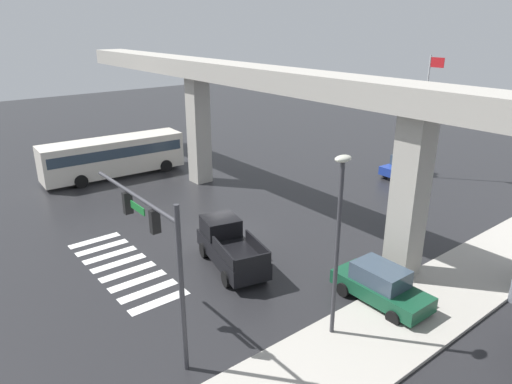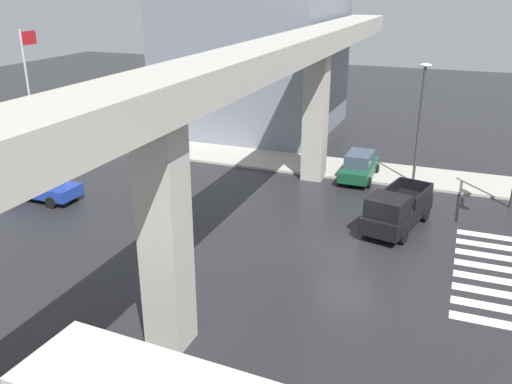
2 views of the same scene
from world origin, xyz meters
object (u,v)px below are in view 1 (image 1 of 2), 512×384
Objects in this scene: fire_hydrant at (377,292)px; street_lamp_near_corner at (338,228)px; flagpole at (426,108)px; traffic_signal_mast at (155,239)px; pickup_truck at (229,246)px; city_bus at (114,155)px; sedan_dark_green at (381,285)px; sedan_blue at (406,165)px.

street_lamp_near_corner is at bearing -83.12° from fire_hydrant.
flagpole reaches higher than street_lamp_near_corner.
traffic_signal_mast is 0.90× the size of street_lamp_near_corner.
city_bus is at bearing 176.01° from pickup_truck.
traffic_signal_mast is 0.70× the size of flagpole.
city_bus reaches higher than pickup_truck.
street_lamp_near_corner is (0.24, -3.27, 3.70)m from sedan_dark_green.
traffic_signal_mast is at bearing -123.73° from street_lamp_near_corner.
pickup_truck is 20.27m from flagpole.
pickup_truck is 0.49× the size of city_bus.
traffic_signal_mast is at bearing -18.06° from city_bus.
sedan_blue is 4.63m from flagpole.
street_lamp_near_corner reaches higher than traffic_signal_mast.
sedan_blue is 1.00× the size of sedan_dark_green.
city_bus is 12.85× the size of fire_hydrant.
flagpole reaches higher than city_bus.
flagpole is (0.77, 0.56, 4.53)m from sedan_blue.
city_bus is 1.19× the size of flagpole.
pickup_truck reaches higher than fire_hydrant.
flagpole reaches higher than fire_hydrant.
fire_hydrant is at bearing -58.82° from sedan_blue.
sedan_dark_green is 4.95m from street_lamp_near_corner.
traffic_signal_mast is 6.46m from street_lamp_near_corner.
street_lamp_near_corner is 0.79× the size of flagpole.
traffic_signal_mast is at bearing -77.27° from flagpole.
sedan_blue is at bearing -143.89° from flagpole.
city_bus is 24.07m from sedan_dark_green.
sedan_blue is (14.18, 17.90, -0.87)m from city_bus.
sedan_blue is 0.47× the size of flagpole.
street_lamp_near_corner is 8.52× the size of fire_hydrant.
street_lamp_near_corner is at bearing -3.21° from city_bus.
traffic_signal_mast reaches higher than sedan_dark_green.
city_bus is 1.68× the size of traffic_signal_mast.
flagpole is (14.95, 18.46, 3.66)m from city_bus.
sedan_dark_green is 19.39m from flagpole.
pickup_truck is 19.33m from sedan_blue.
flagpole is (-9.28, 19.82, 0.82)m from street_lamp_near_corner.
pickup_truck is at bearing -83.53° from flagpole.
city_bus is at bearing -129.00° from flagpole.
fire_hydrant is at bearing 4.70° from city_bus.
sedan_dark_green is (9.80, -15.99, 0.00)m from sedan_blue.
flagpole is at bearing 115.09° from street_lamp_near_corner.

